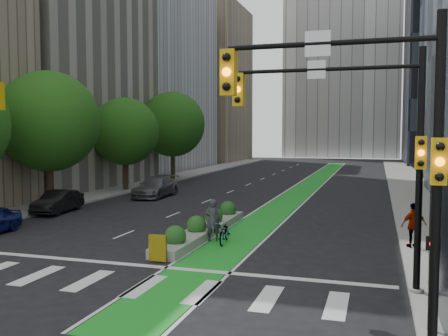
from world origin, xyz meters
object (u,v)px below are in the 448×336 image
Objects in this scene: median_planter at (204,227)px; bicycle at (225,232)px; parked_car_left_mid at (58,202)px; pedestrian_far at (414,225)px; cyclist at (213,220)px; parked_car_left_far at (156,187)px.

median_planter is 5.55× the size of bicycle.
median_planter is at bearing 129.95° from bicycle.
pedestrian_far is (20.01, -4.09, 0.39)m from parked_car_left_mid.
cyclist is 0.37× the size of parked_car_left_far.
pedestrian_far is (17.51, -12.67, 0.31)m from parked_car_left_far.
parked_car_left_far is at bearing 123.90° from median_planter.
parked_car_left_mid is at bearing 151.28° from bicycle.
cyclist reaches higher than parked_car_left_mid.
parked_car_left_mid is 2.24× the size of pedestrian_far.
pedestrian_far is at bearing 161.32° from cyclist.
median_planter is 1.49m from cyclist.
median_planter is 14.71m from parked_car_left_far.
parked_car_left_mid reaches higher than bicycle.
cyclist is 12.44m from parked_car_left_mid.
median_planter is 5.36× the size of cyclist.
cyclist is at bearing 150.69° from bicycle.
median_planter is at bearing -26.46° from pedestrian_far.
median_planter is at bearing -57.08° from parked_car_left_far.
parked_car_left_far is (-9.00, 13.31, -0.20)m from cyclist.
cyclist reaches higher than parked_car_left_far.
bicycle is at bearing -43.72° from median_planter.
parked_car_left_mid is at bearing -45.36° from cyclist.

